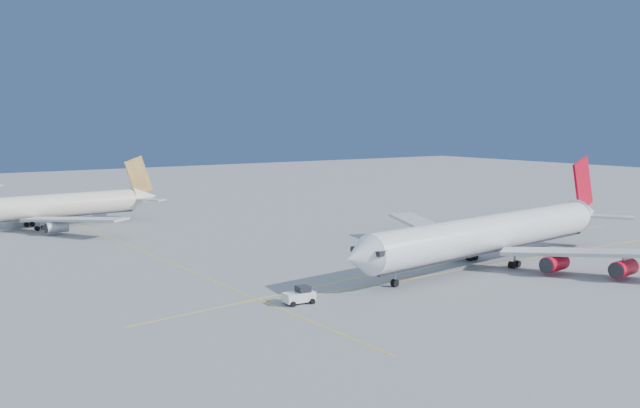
{
  "coord_description": "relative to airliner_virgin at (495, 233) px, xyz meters",
  "views": [
    {
      "loc": [
        -86.34,
        -93.66,
        24.13
      ],
      "look_at": [
        -4.61,
        24.65,
        7.0
      ],
      "focal_mm": 40.0,
      "sensor_mm": 36.0,
      "label": 1
    }
  ],
  "objects": [
    {
      "name": "airliner_etihad",
      "position": [
        -54.06,
        84.59,
        -0.48
      ],
      "size": [
        58.9,
        54.26,
        15.37
      ],
      "rotation": [
        0.0,
        0.0,
        0.08
      ],
      "color": "beige",
      "rests_on": "ground"
    },
    {
      "name": "taxiway_lines",
      "position": [
        -19.54,
        19.71,
        -5.15
      ],
      "size": [
        118.86,
        140.0,
        0.02
      ],
      "color": "yellow",
      "rests_on": "ground"
    },
    {
      "name": "airliner_virgin",
      "position": [
        0.0,
        0.0,
        0.0
      ],
      "size": [
        69.31,
        61.79,
        17.11
      ],
      "rotation": [
        0.0,
        0.0,
        0.13
      ],
      "color": "white",
      "rests_on": "ground"
    },
    {
      "name": "pushback_tug",
      "position": [
        -41.29,
        -3.39,
        -4.09
      ],
      "size": [
        4.23,
        2.76,
        2.3
      ],
      "rotation": [
        0.0,
        0.0,
        -0.07
      ],
      "color": "white",
      "rests_on": "ground"
    },
    {
      "name": "ground",
      "position": [
        -4.83,
        13.37,
        -5.16
      ],
      "size": [
        500.0,
        500.0,
        0.0
      ],
      "primitive_type": "plane",
      "color": "slate",
      "rests_on": "ground"
    }
  ]
}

